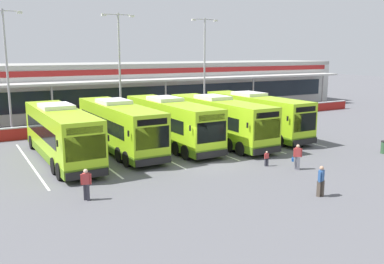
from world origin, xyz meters
name	(u,v)px	position (x,y,z in m)	size (l,w,h in m)	color
ground_plane	(210,163)	(0.00, 0.00, 0.00)	(200.00, 200.00, 0.00)	#56565B
terminal_building	(92,88)	(0.00, 26.91, 3.01)	(70.00, 13.00, 6.00)	silver
red_barrier_wall	(130,123)	(0.00, 14.50, 0.56)	(60.00, 0.40, 1.10)	maroon
coach_bus_leftmost	(61,135)	(-8.40, 5.80, 1.79)	(2.99, 12.17, 3.78)	#9ED11E
coach_bus_left_centre	(119,127)	(-3.99, 6.53, 1.79)	(2.99, 12.17, 3.78)	#9ED11E
coach_bus_centre	(171,123)	(0.22, 6.26, 1.79)	(2.99, 12.17, 3.78)	#9ED11E
coach_bus_right_centre	(219,121)	(4.17, 5.28, 1.79)	(2.99, 12.17, 3.78)	#9ED11E
coach_bus_rightmost	(255,116)	(8.58, 6.13, 1.79)	(2.99, 12.17, 3.78)	#9ED11E
bay_stripe_far_west	(30,163)	(-10.50, 6.00, 0.00)	(0.14, 13.00, 0.01)	silver
bay_stripe_west	(92,156)	(-6.30, 6.00, 0.00)	(0.14, 13.00, 0.01)	silver
bay_stripe_mid_west	(145,149)	(-2.10, 6.00, 0.00)	(0.14, 13.00, 0.01)	silver
bay_stripe_centre	(193,143)	(2.10, 6.00, 0.00)	(0.14, 13.00, 0.01)	silver
bay_stripe_mid_east	(235,138)	(6.30, 6.00, 0.00)	(0.14, 13.00, 0.01)	silver
bay_stripe_east	(272,133)	(10.50, 6.00, 0.00)	(0.14, 13.00, 0.01)	silver
pedestrian_with_handbag	(297,156)	(3.99, -3.99, 0.86)	(0.59, 0.56, 1.62)	slate
pedestrian_in_dark_coat	(86,183)	(-9.14, -2.92, 0.87)	(0.53, 0.38, 1.62)	#33333D
pedestrian_child	(267,158)	(2.81, -2.44, 0.54)	(0.33, 0.19, 1.00)	#33333D
pedestrian_near_bin	(321,180)	(1.47, -8.34, 0.87)	(0.53, 0.34, 1.62)	#4C4238
lamp_post_west	(7,64)	(-10.25, 17.42, 6.29)	(3.24, 0.28, 11.00)	#9E9EA3
lamp_post_centre	(119,63)	(-0.29, 16.14, 6.29)	(3.24, 0.28, 11.00)	#9E9EA3
lamp_post_east	(205,62)	(9.95, 17.08, 6.29)	(3.24, 0.28, 11.00)	#9E9EA3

